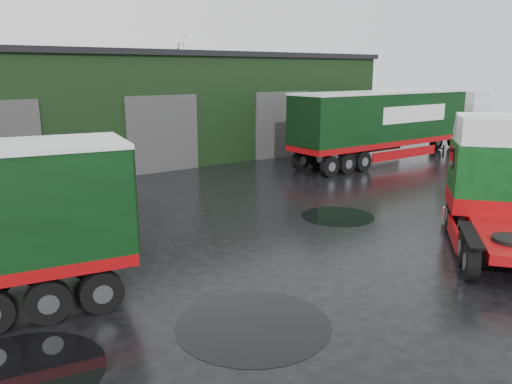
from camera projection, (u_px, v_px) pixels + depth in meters
The scene contains 8 objects.
ground at pixel (312, 256), 14.44m from camera, with size 100.00×100.00×0.00m, color black.
warehouse at pixel (120, 105), 30.62m from camera, with size 32.40×12.40×6.30m.
hero_tractor at pixel (503, 189), 14.15m from camera, with size 2.67×6.29×3.91m, color #0A3A13, non-canonical shape.
lorry_right at pixel (382, 127), 28.61m from camera, with size 2.73×15.79×4.15m, color silver, non-canonical shape.
tree_back_b at pixel (167, 88), 42.90m from camera, with size 4.40×4.40×7.50m, color black, non-canonical shape.
puddle_0 at pixel (253, 324), 10.56m from camera, with size 3.32×3.32×0.01m, color black.
puddle_1 at pixel (338, 216), 18.40m from camera, with size 2.69×2.69×0.01m, color black.
puddle_2 at pixel (17, 376), 8.77m from camera, with size 3.07×3.07×0.01m, color black.
Camera 1 is at (-9.22, -10.10, 5.24)m, focal length 35.00 mm.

